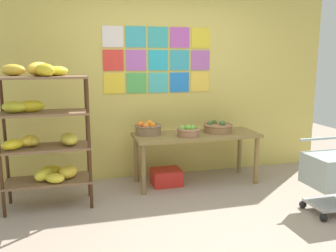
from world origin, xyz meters
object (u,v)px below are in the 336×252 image
Objects in this scene: produce_crate_under_table at (166,177)px; shopping_cart at (333,173)px; fruit_basket_back_left at (188,131)px; fruit_basket_centre at (148,128)px; banana_shelf_unit at (43,128)px; fruit_basket_right at (218,127)px; display_table at (196,140)px.

produce_crate_under_table is 0.49× the size of shopping_cart.
fruit_basket_centre is (-0.47, 0.23, 0.02)m from fruit_basket_back_left.
banana_shelf_unit is 2.07× the size of shopping_cart.
shopping_cart is (0.77, -1.28, -0.29)m from fruit_basket_right.
produce_crate_under_table is at bearing 176.25° from display_table.
fruit_basket_back_left is at bearing -164.83° from fruit_basket_right.
shopping_cart is (1.48, -1.29, 0.34)m from produce_crate_under_table.
fruit_basket_centre is (-0.61, 0.13, 0.16)m from display_table.
banana_shelf_unit is at bearing -167.57° from produce_crate_under_table.
display_table is 0.23m from fruit_basket_back_left.
fruit_basket_centre is 0.46× the size of shopping_cart.
fruit_basket_back_left is 1.71m from shopping_cart.
banana_shelf_unit is at bearing -161.26° from fruit_basket_centre.
fruit_basket_right is 0.51× the size of shopping_cart.
fruit_basket_centre reaches higher than produce_crate_under_table.
fruit_basket_right is at bearing -6.86° from fruit_basket_centre.
banana_shelf_unit is 5.36× the size of fruit_basket_back_left.
fruit_basket_back_left is 0.79× the size of produce_crate_under_table.
produce_crate_under_table is at bearing 152.40° from fruit_basket_back_left.
produce_crate_under_table is (-0.25, 0.13, -0.63)m from fruit_basket_back_left.
fruit_basket_back_left is at bearing -26.40° from fruit_basket_centre.
fruit_basket_centre is at bearing 173.14° from fruit_basket_right.
banana_shelf_unit is at bearing -173.71° from fruit_basket_back_left.
banana_shelf_unit reaches higher than fruit_basket_centre.
fruit_basket_centre is 2.22m from shopping_cart.
fruit_basket_right reaches higher than shopping_cart.
display_table is at bearing -11.65° from fruit_basket_centre.
fruit_basket_centre is 0.69m from produce_crate_under_table.
banana_shelf_unit is 2.19m from fruit_basket_right.
fruit_basket_right is at bearing 15.17° from fruit_basket_back_left.
shopping_cart reaches higher than produce_crate_under_table.
fruit_basket_right reaches higher than display_table.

